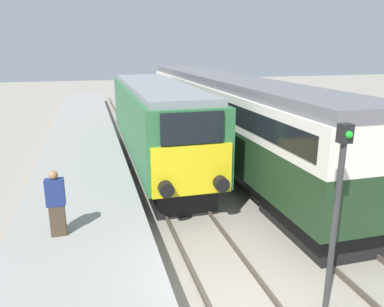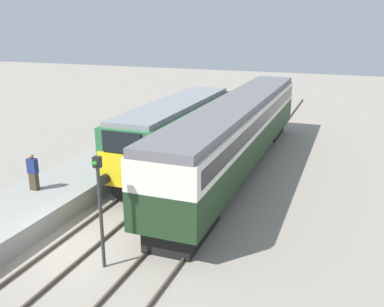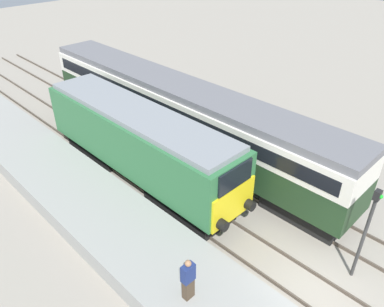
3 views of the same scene
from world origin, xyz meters
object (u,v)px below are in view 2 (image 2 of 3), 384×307
object	(u,v)px
locomotive	(176,132)
person_on_platform	(33,172)
signal_post	(100,204)
passenger_carriage	(239,128)

from	to	relation	value
locomotive	person_on_platform	xyz separation A→B (m)	(-3.77, -7.32, -0.42)
person_on_platform	signal_post	bearing A→B (deg)	-29.97
passenger_carriage	person_on_platform	xyz separation A→B (m)	(-7.17, -8.16, -0.78)
locomotive	person_on_platform	size ratio (longest dim) A/B	7.49
locomotive	passenger_carriage	distance (m)	3.52
person_on_platform	locomotive	bearing A→B (deg)	62.75
locomotive	signal_post	size ratio (longest dim) A/B	3.14
passenger_carriage	signal_post	xyz separation A→B (m)	(-1.70, -11.32, -0.11)
locomotive	person_on_platform	distance (m)	8.25
locomotive	passenger_carriage	world-z (taller)	passenger_carriage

